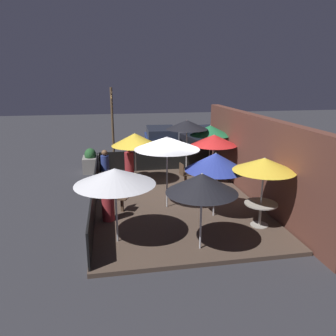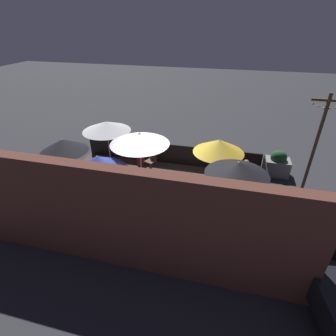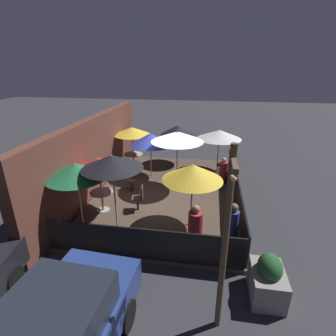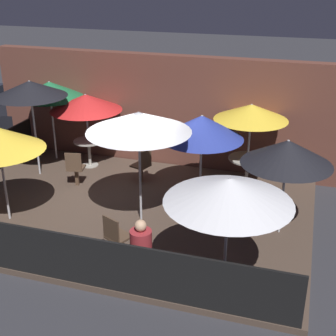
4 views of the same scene
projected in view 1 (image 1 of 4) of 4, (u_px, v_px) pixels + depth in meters
ground_plane at (174, 204)px, 11.74m from camera, size 60.00×60.00×0.00m
patio_deck at (174, 202)px, 11.72m from camera, size 8.24×5.57×0.12m
building_wall at (255, 158)px, 11.84m from camera, size 9.84×0.36×3.08m
fence_front at (95, 193)px, 11.11m from camera, size 8.04×0.05×0.95m
fence_side_left at (157, 160)px, 15.44m from camera, size 0.05×5.37×0.95m
patio_umbrella_0 at (214, 140)px, 13.32m from camera, size 1.90×1.90×2.01m
patio_umbrella_1 at (264, 164)px, 9.25m from camera, size 1.78×1.78×2.07m
patio_umbrella_2 at (115, 176)px, 8.33m from camera, size 2.10×2.10×2.03m
patio_umbrella_3 at (216, 162)px, 9.97m from camera, size 1.89×1.89×2.05m
patio_umbrella_4 at (167, 143)px, 10.56m from camera, size 2.14×2.14×2.41m
patio_umbrella_5 at (210, 130)px, 14.39m from camera, size 1.81×1.81×2.22m
patio_umbrella_6 at (135, 139)px, 13.12m from camera, size 1.89×1.89×2.10m
patio_umbrella_7 at (202, 183)px, 7.98m from camera, size 1.79×1.79×2.02m
patio_umbrella_8 at (187, 125)px, 14.01m from camera, size 1.81×1.81×2.49m
dining_table_0 at (213, 168)px, 13.64m from camera, size 0.81×0.81×0.74m
dining_table_1 at (261, 208)px, 9.60m from camera, size 0.96×0.96×0.71m
patio_chair_0 at (184, 173)px, 13.20m from camera, size 0.47×0.47×0.93m
patio_chair_1 at (120, 196)px, 10.65m from camera, size 0.53×0.53×0.93m
patio_chair_2 at (212, 184)px, 11.89m from camera, size 0.51×0.51×0.91m
patron_0 at (108, 204)px, 9.98m from camera, size 0.44×0.44×1.17m
patron_1 at (129, 163)px, 14.43m from camera, size 0.58×0.58×1.31m
patron_2 at (105, 166)px, 13.97m from camera, size 0.49×0.49×1.30m
planter_box at (91, 162)px, 15.56m from camera, size 1.04×0.73×1.14m
light_post at (112, 123)px, 16.14m from camera, size 1.10×0.12×3.90m
parked_car_0 at (161, 141)px, 18.59m from camera, size 4.62×2.00×1.62m
parked_car_1 at (207, 141)px, 18.66m from camera, size 4.52×2.41×1.62m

